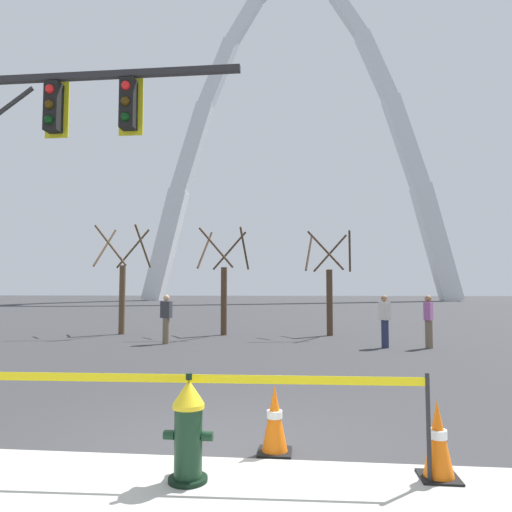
{
  "coord_description": "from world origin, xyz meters",
  "views": [
    {
      "loc": [
        1.03,
        -5.14,
        1.78
      ],
      "look_at": [
        -0.02,
        5.0,
        2.5
      ],
      "focal_mm": 32.75,
      "sensor_mm": 36.0,
      "label": 1
    }
  ],
  "objects_px": {
    "traffic_cone_by_hydrant": "(438,440)",
    "monument_arch": "(296,153)",
    "fire_hydrant": "(189,430)",
    "pedestrian_walking_right": "(385,321)",
    "pedestrian_standing_center": "(429,321)",
    "pedestrian_walking_left": "(166,319)",
    "traffic_cone_mid_sidewalk": "(275,420)"
  },
  "relations": [
    {
      "from": "traffic_cone_by_hydrant",
      "to": "monument_arch",
      "type": "distance_m",
      "value": 71.18
    },
    {
      "from": "fire_hydrant",
      "to": "pedestrian_walking_right",
      "type": "xyz_separation_m",
      "value": [
        3.52,
        10.25,
        0.35
      ]
    },
    {
      "from": "fire_hydrant",
      "to": "monument_arch",
      "type": "bearing_deg",
      "value": 89.96
    },
    {
      "from": "fire_hydrant",
      "to": "traffic_cone_by_hydrant",
      "type": "xyz_separation_m",
      "value": [
        2.32,
        0.3,
        -0.11
      ]
    },
    {
      "from": "fire_hydrant",
      "to": "pedestrian_walking_right",
      "type": "distance_m",
      "value": 10.85
    },
    {
      "from": "pedestrian_standing_center",
      "to": "pedestrian_walking_right",
      "type": "xyz_separation_m",
      "value": [
        -1.3,
        -0.02,
        0.0
      ]
    },
    {
      "from": "pedestrian_walking_left",
      "to": "pedestrian_walking_right",
      "type": "xyz_separation_m",
      "value": [
        6.92,
        -0.33,
        0.0
      ]
    },
    {
      "from": "pedestrian_walking_left",
      "to": "fire_hydrant",
      "type": "bearing_deg",
      "value": -72.17
    },
    {
      "from": "monument_arch",
      "to": "pedestrian_standing_center",
      "type": "height_order",
      "value": "monument_arch"
    },
    {
      "from": "monument_arch",
      "to": "traffic_cone_by_hydrant",
      "type": "bearing_deg",
      "value": -88.07
    },
    {
      "from": "monument_arch",
      "to": "pedestrian_walking_right",
      "type": "height_order",
      "value": "monument_arch"
    },
    {
      "from": "traffic_cone_by_hydrant",
      "to": "pedestrian_walking_left",
      "type": "bearing_deg",
      "value": 119.11
    },
    {
      "from": "monument_arch",
      "to": "pedestrian_walking_right",
      "type": "distance_m",
      "value": 61.73
    },
    {
      "from": "traffic_cone_by_hydrant",
      "to": "pedestrian_standing_center",
      "type": "xyz_separation_m",
      "value": [
        2.49,
        9.98,
        0.46
      ]
    },
    {
      "from": "monument_arch",
      "to": "pedestrian_walking_left",
      "type": "relative_size",
      "value": 33.41
    },
    {
      "from": "fire_hydrant",
      "to": "pedestrian_standing_center",
      "type": "bearing_deg",
      "value": 64.91
    },
    {
      "from": "pedestrian_walking_left",
      "to": "pedestrian_standing_center",
      "type": "height_order",
      "value": "same"
    },
    {
      "from": "fire_hydrant",
      "to": "pedestrian_walking_left",
      "type": "distance_m",
      "value": 11.12
    },
    {
      "from": "traffic_cone_by_hydrant",
      "to": "pedestrian_standing_center",
      "type": "bearing_deg",
      "value": 75.97
    },
    {
      "from": "pedestrian_standing_center",
      "to": "pedestrian_walking_right",
      "type": "distance_m",
      "value": 1.3
    },
    {
      "from": "fire_hydrant",
      "to": "pedestrian_walking_left",
      "type": "xyz_separation_m",
      "value": [
        -3.4,
        10.58,
        0.35
      ]
    },
    {
      "from": "monument_arch",
      "to": "pedestrian_standing_center",
      "type": "xyz_separation_m",
      "value": [
        4.76,
        -57.46,
        -22.24
      ]
    },
    {
      "from": "pedestrian_walking_left",
      "to": "traffic_cone_mid_sidewalk",
      "type": "bearing_deg",
      "value": -66.93
    },
    {
      "from": "pedestrian_walking_right",
      "to": "traffic_cone_by_hydrant",
      "type": "bearing_deg",
      "value": -96.85
    },
    {
      "from": "traffic_cone_by_hydrant",
      "to": "traffic_cone_mid_sidewalk",
      "type": "distance_m",
      "value": 1.66
    },
    {
      "from": "fire_hydrant",
      "to": "monument_arch",
      "type": "height_order",
      "value": "monument_arch"
    },
    {
      "from": "fire_hydrant",
      "to": "traffic_cone_by_hydrant",
      "type": "height_order",
      "value": "fire_hydrant"
    },
    {
      "from": "pedestrian_standing_center",
      "to": "pedestrian_walking_right",
      "type": "relative_size",
      "value": 1.0
    },
    {
      "from": "traffic_cone_by_hydrant",
      "to": "pedestrian_walking_left",
      "type": "distance_m",
      "value": 11.77
    },
    {
      "from": "pedestrian_walking_right",
      "to": "pedestrian_standing_center",
      "type": "bearing_deg",
      "value": 1.05
    },
    {
      "from": "traffic_cone_by_hydrant",
      "to": "pedestrian_standing_center",
      "type": "relative_size",
      "value": 0.46
    },
    {
      "from": "traffic_cone_mid_sidewalk",
      "to": "pedestrian_walking_right",
      "type": "distance_m",
      "value": 9.83
    }
  ]
}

